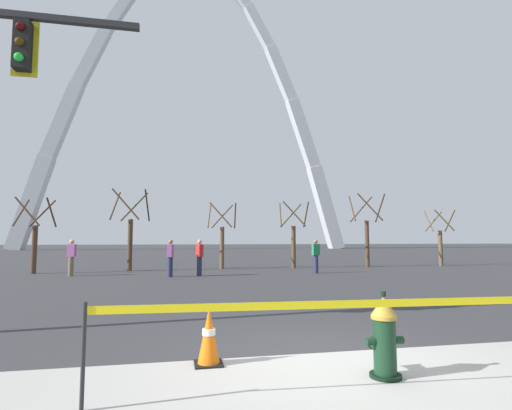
# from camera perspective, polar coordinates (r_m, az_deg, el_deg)

# --- Properties ---
(ground_plane) EXTENTS (240.00, 240.00, 0.00)m
(ground_plane) POSITION_cam_1_polar(r_m,az_deg,el_deg) (5.75, 9.05, -21.04)
(ground_plane) COLOR #333335
(fire_hydrant) EXTENTS (0.46, 0.48, 0.99)m
(fire_hydrant) POSITION_cam_1_polar(r_m,az_deg,el_deg) (5.08, 17.98, -17.60)
(fire_hydrant) COLOR black
(fire_hydrant) RESTS_ON ground
(caution_tape_barrier) EXTENTS (5.68, 0.35, 1.00)m
(caution_tape_barrier) POSITION_cam_1_polar(r_m,az_deg,el_deg) (4.47, 15.92, -16.43)
(caution_tape_barrier) COLOR #232326
(caution_tape_barrier) RESTS_ON ground
(traffic_cone_by_hydrant) EXTENTS (0.36, 0.36, 0.73)m
(traffic_cone_by_hydrant) POSITION_cam_1_polar(r_m,az_deg,el_deg) (5.37, -6.81, -18.29)
(traffic_cone_by_hydrant) COLOR black
(traffic_cone_by_hydrant) RESTS_ON ground
(monument_arch) EXTENTS (53.07, 2.18, 50.00)m
(monument_arch) POSITION_cam_1_polar(r_m,az_deg,el_deg) (68.02, -9.50, 12.51)
(monument_arch) COLOR silver
(monument_arch) RESTS_ON ground
(tree_far_left) EXTENTS (1.64, 1.65, 3.54)m
(tree_far_left) POSITION_cam_1_polar(r_m,az_deg,el_deg) (21.34, -29.29, -4.40)
(tree_far_left) COLOR #473323
(tree_far_left) RESTS_ON ground
(tree_left_mid) EXTENTS (1.90, 1.91, 4.11)m
(tree_left_mid) POSITION_cam_1_polar(r_m,az_deg,el_deg) (21.18, -17.68, -4.11)
(tree_left_mid) COLOR #473323
(tree_left_mid) RESTS_ON ground
(tree_center_left) EXTENTS (1.66, 1.67, 3.57)m
(tree_center_left) POSITION_cam_1_polar(r_m,az_deg,el_deg) (21.75, -4.93, -4.97)
(tree_center_left) COLOR brown
(tree_center_left) RESTS_ON ground
(tree_center_right) EXTENTS (1.71, 1.72, 3.69)m
(tree_center_right) POSITION_cam_1_polar(r_m,az_deg,el_deg) (22.35, 5.42, -4.84)
(tree_center_right) COLOR brown
(tree_center_right) RESTS_ON ground
(tree_right_mid) EXTENTS (1.95, 1.96, 4.24)m
(tree_right_mid) POSITION_cam_1_polar(r_m,az_deg,el_deg) (24.16, 15.68, -4.10)
(tree_right_mid) COLOR #473323
(tree_right_mid) RESTS_ON ground
(tree_far_right) EXTENTS (1.56, 1.57, 3.36)m
(tree_far_right) POSITION_cam_1_polar(r_m,az_deg,el_deg) (26.43, 25.01, -4.73)
(tree_far_right) COLOR brown
(tree_far_right) RESTS_ON ground
(pedestrian_walking_left) EXTENTS (0.29, 0.38, 1.59)m
(pedestrian_walking_left) POSITION_cam_1_polar(r_m,az_deg,el_deg) (17.42, -12.26, -7.42)
(pedestrian_walking_left) COLOR #232847
(pedestrian_walking_left) RESTS_ON ground
(pedestrian_standing_center) EXTENTS (0.37, 0.26, 1.59)m
(pedestrian_standing_center) POSITION_cam_1_polar(r_m,az_deg,el_deg) (19.07, 8.62, -7.25)
(pedestrian_standing_center) COLOR #232847
(pedestrian_standing_center) RESTS_ON ground
(pedestrian_walking_right) EXTENTS (0.33, 0.39, 1.59)m
(pedestrian_walking_right) POSITION_cam_1_polar(r_m,az_deg,el_deg) (17.62, -8.15, -7.45)
(pedestrian_walking_right) COLOR #232847
(pedestrian_walking_right) RESTS_ON ground
(pedestrian_near_trees) EXTENTS (0.38, 0.27, 1.59)m
(pedestrian_near_trees) POSITION_cam_1_polar(r_m,az_deg,el_deg) (19.22, -25.08, -6.83)
(pedestrian_near_trees) COLOR brown
(pedestrian_near_trees) RESTS_ON ground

